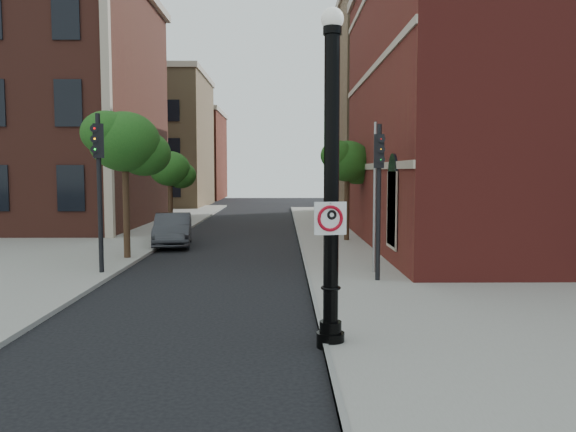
{
  "coord_description": "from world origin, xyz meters",
  "views": [
    {
      "loc": [
        1.26,
        -9.79,
        3.3
      ],
      "look_at": [
        1.38,
        2.0,
        2.36
      ],
      "focal_mm": 35.0,
      "sensor_mm": 36.0,
      "label": 1
    }
  ],
  "objects_px": {
    "traffic_signal_left": "(99,167)",
    "parked_car": "(173,230)",
    "lamppost": "(331,194)",
    "no_parking_sign": "(330,218)",
    "traffic_signal_right": "(379,177)"
  },
  "relations": [
    {
      "from": "traffic_signal_left",
      "to": "parked_car",
      "type": "bearing_deg",
      "value": 62.09
    },
    {
      "from": "lamppost",
      "to": "parked_car",
      "type": "relative_size",
      "value": 1.43
    },
    {
      "from": "no_parking_sign",
      "to": "parked_car",
      "type": "bearing_deg",
      "value": 100.96
    },
    {
      "from": "no_parking_sign",
      "to": "lamppost",
      "type": "bearing_deg",
      "value": 69.69
    },
    {
      "from": "traffic_signal_right",
      "to": "parked_car",
      "type": "bearing_deg",
      "value": 143.68
    },
    {
      "from": "traffic_signal_left",
      "to": "traffic_signal_right",
      "type": "distance_m",
      "value": 8.63
    },
    {
      "from": "parked_car",
      "to": "traffic_signal_left",
      "type": "bearing_deg",
      "value": -104.7
    },
    {
      "from": "lamppost",
      "to": "traffic_signal_left",
      "type": "distance_m",
      "value": 9.84
    },
    {
      "from": "no_parking_sign",
      "to": "traffic_signal_left",
      "type": "bearing_deg",
      "value": 121.22
    },
    {
      "from": "lamppost",
      "to": "parked_car",
      "type": "distance_m",
      "value": 15.71
    },
    {
      "from": "traffic_signal_left",
      "to": "lamppost",
      "type": "bearing_deg",
      "value": -68.65
    },
    {
      "from": "no_parking_sign",
      "to": "traffic_signal_right",
      "type": "bearing_deg",
      "value": 61.96
    },
    {
      "from": "lamppost",
      "to": "traffic_signal_left",
      "type": "relative_size",
      "value": 1.23
    },
    {
      "from": "no_parking_sign",
      "to": "traffic_signal_right",
      "type": "relative_size",
      "value": 0.13
    },
    {
      "from": "lamppost",
      "to": "traffic_signal_right",
      "type": "relative_size",
      "value": 1.34
    }
  ]
}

